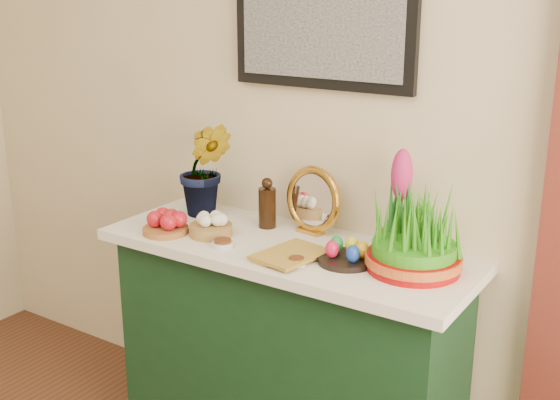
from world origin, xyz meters
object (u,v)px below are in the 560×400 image
Objects in this scene: hyacinth_green at (205,154)px; wheatgrass_sabzeh at (415,237)px; sideboard at (287,357)px; book at (271,248)px; mirror at (313,201)px.

hyacinth_green reaches higher than wheatgrass_sabzeh.
book reaches higher than sideboard.
hyacinth_green is at bearing 165.76° from book.
hyacinth_green reaches higher than sideboard.
sideboard is at bearing -177.62° from wheatgrass_sabzeh.
sideboard is 0.75m from wheatgrass_sabzeh.
mirror is 0.49m from wheatgrass_sabzeh.
wheatgrass_sabzeh reaches higher than mirror.
sideboard is 5.37× the size of book.
book is at bearing -92.65° from mirror.
hyacinth_green is at bearing -173.21° from mirror.
book is (0.46, -0.21, -0.24)m from hyacinth_green.
mirror reaches higher than book.
sideboard is 0.86m from hyacinth_green.
hyacinth_green is 2.13× the size of book.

